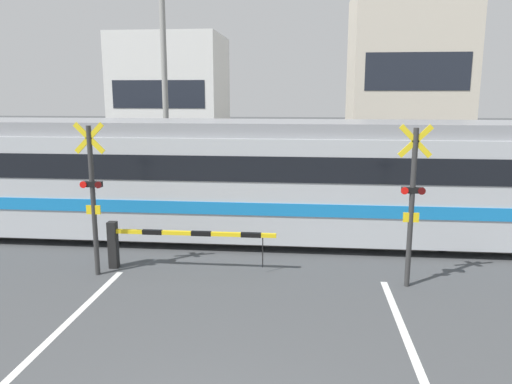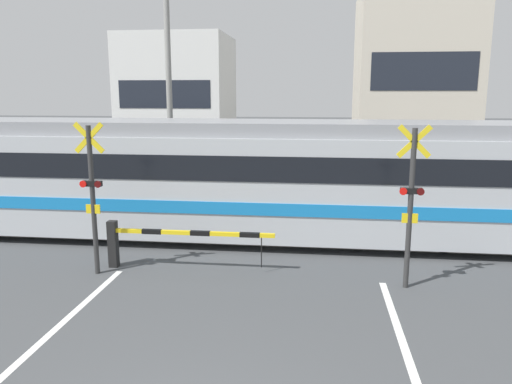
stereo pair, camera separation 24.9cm
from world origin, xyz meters
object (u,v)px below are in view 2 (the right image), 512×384
object	(u,v)px
pedestrian	(282,168)
crossing_signal_left	(92,192)
crossing_barrier_near	(154,239)
crossing_barrier_far	(338,195)
crossing_signal_right	(411,200)
commuter_train	(200,176)

from	to	relation	value
pedestrian	crossing_signal_left	bearing A→B (deg)	-109.33
crossing_barrier_near	crossing_barrier_far	world-z (taller)	same
crossing_signal_left	crossing_signal_right	size ratio (longest dim) A/B	1.00
commuter_train	crossing_signal_right	xyz separation A→B (m)	(5.15, -3.23, 0.13)
crossing_barrier_far	crossing_signal_left	bearing A→B (deg)	-132.65
crossing_signal_right	crossing_barrier_near	bearing A→B (deg)	175.15
commuter_train	crossing_barrier_near	xyz separation A→B (m)	(-0.46, -2.75, -1.03)
commuter_train	pedestrian	distance (m)	7.04
crossing_barrier_near	crossing_signal_right	xyz separation A→B (m)	(5.60, -0.47, 1.16)
crossing_barrier_near	crossing_signal_left	bearing A→B (deg)	-158.47
commuter_train	crossing_barrier_near	bearing A→B (deg)	-99.41
crossing_signal_left	crossing_signal_right	bearing A→B (deg)	0.00
commuter_train	crossing_barrier_far	world-z (taller)	commuter_train
crossing_barrier_near	crossing_signal_right	world-z (taller)	crossing_signal_right
crossing_barrier_far	crossing_signal_right	size ratio (longest dim) A/B	1.14
crossing_barrier_near	crossing_signal_right	size ratio (longest dim) A/B	1.14
commuter_train	crossing_barrier_far	bearing A→B (deg)	35.90
crossing_barrier_near	pedestrian	distance (m)	9.78
commuter_train	crossing_barrier_far	distance (m)	4.98
crossing_signal_right	crossing_barrier_far	bearing A→B (deg)	101.20
commuter_train	crossing_signal_left	xyz separation A→B (m)	(-1.66, -3.23, 0.13)
crossing_signal_right	commuter_train	bearing A→B (deg)	147.91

